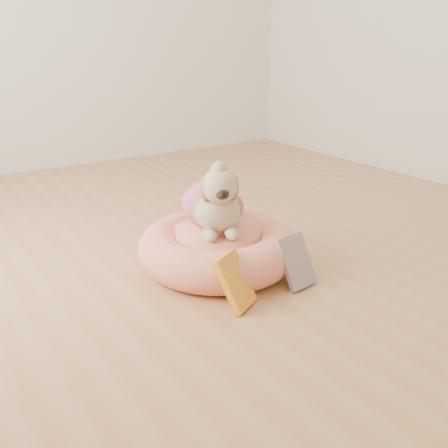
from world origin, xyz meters
TOP-DOWN VIEW (x-y plane):
  - floor at (0.00, 0.00)m, footprint 4.50×4.50m
  - pet_bed at (-0.15, -0.09)m, footprint 0.74×0.74m
  - dog at (-0.16, -0.08)m, footprint 0.48×0.56m
  - book_yellow at (-0.30, -0.45)m, footprint 0.19×0.18m
  - book_white at (0.02, -0.44)m, footprint 0.16×0.15m

SIDE VIEW (x-z plane):
  - floor at x=0.00m, z-range 0.00..0.00m
  - pet_bed at x=-0.15m, z-range 0.00..0.19m
  - book_white at x=0.02m, z-range 0.00..0.21m
  - book_yellow at x=-0.30m, z-range 0.00..0.22m
  - dog at x=-0.16m, z-range 0.19..0.54m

